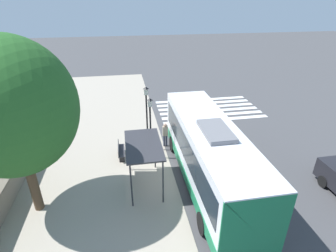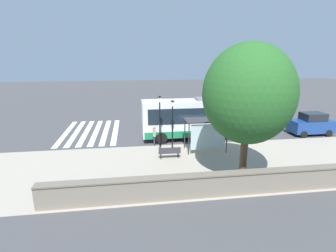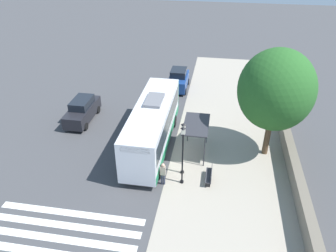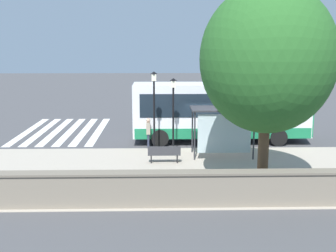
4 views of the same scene
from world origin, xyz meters
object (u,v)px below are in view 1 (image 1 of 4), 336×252
pedestrian (165,133)px  street_lamp_far (150,124)px  bus_shelter (140,152)px  bench (121,150)px  shade_tree (11,108)px  bus (208,153)px  street_lamp_near (147,114)px

pedestrian → street_lamp_far: bearing=-129.2°
bus_shelter → bench: (-1.09, 3.05, -1.67)m
bench → shade_tree: bearing=-135.4°
bus → bench: size_ratio=6.41×
street_lamp_near → shade_tree: (-5.75, -4.40, 2.64)m
bus_shelter → bus: bearing=-6.7°
bus_shelter → street_lamp_far: (0.81, 2.53, 0.27)m
bus → street_lamp_near: (-2.78, 3.96, 0.69)m
bus → street_lamp_far: bearing=132.3°
bus → street_lamp_near: bearing=125.1°
street_lamp_near → shade_tree: 7.71m
bench → street_lamp_far: (1.90, -0.51, 1.94)m
pedestrian → shade_tree: (-6.97, -4.75, 4.23)m
pedestrian → street_lamp_near: street_lamp_near is taller
bus → street_lamp_near: size_ratio=2.35×
bench → pedestrian: bearing=15.7°
bench → street_lamp_near: size_ratio=0.37×
bus_shelter → shade_tree: 5.99m
bus_shelter → bench: 3.64m
bus_shelter → street_lamp_near: street_lamp_near is taller
bus_shelter → pedestrian: 4.49m
pedestrian → street_lamp_far: (-1.11, -1.36, 1.40)m
bus → bus_shelter: 3.52m
bench → street_lamp_far: 2.76m
pedestrian → street_lamp_near: bearing=-164.1°
street_lamp_near → bus: bearing=-54.9°
bench → street_lamp_far: street_lamp_far is taller
bus → bench: (-4.58, 3.46, -1.45)m
street_lamp_near → street_lamp_far: (0.11, -1.01, -0.20)m
street_lamp_far → shade_tree: (-5.86, -3.39, 2.84)m
street_lamp_near → pedestrian: bearing=15.9°
pedestrian → street_lamp_far: street_lamp_far is taller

